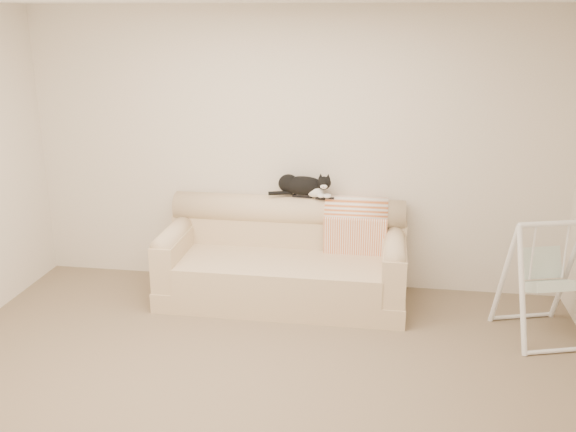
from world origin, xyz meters
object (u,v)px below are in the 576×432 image
object	(u,v)px
remote_b	(325,198)
baby_swing	(545,279)
tuxedo_cat	(303,186)
sofa	(284,261)
remote_a	(303,196)

from	to	relation	value
remote_b	baby_swing	world-z (taller)	baby_swing
tuxedo_cat	baby_swing	xyz separation A→B (m)	(2.04, -0.67, -0.52)
sofa	baby_swing	world-z (taller)	baby_swing
sofa	remote_a	bearing A→B (deg)	61.50
sofa	tuxedo_cat	size ratio (longest dim) A/B	3.75
baby_swing	sofa	bearing A→B (deg)	169.19
sofa	tuxedo_cat	distance (m)	0.72
sofa	baby_swing	size ratio (longest dim) A/B	2.23
sofa	remote_a	distance (m)	0.63
remote_a	tuxedo_cat	bearing A→B (deg)	11.04
tuxedo_cat	remote_a	bearing A→B (deg)	-168.96
remote_a	baby_swing	distance (m)	2.19
baby_swing	tuxedo_cat	bearing A→B (deg)	161.91
remote_b	tuxedo_cat	bearing A→B (deg)	169.68
remote_a	tuxedo_cat	size ratio (longest dim) A/B	0.32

